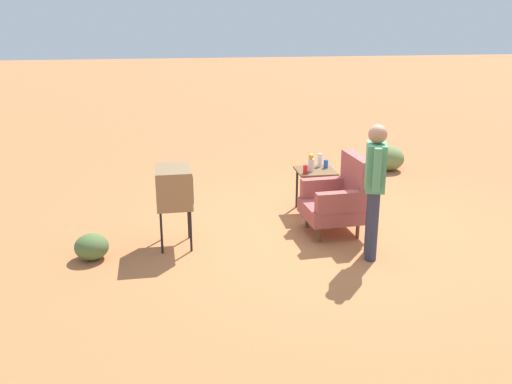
{
  "coord_description": "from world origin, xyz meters",
  "views": [
    {
      "loc": [
        6.82,
        -2.18,
        2.88
      ],
      "look_at": [
        -0.03,
        -1.11,
        0.65
      ],
      "focal_mm": 39.61,
      "sensor_mm": 36.0,
      "label": 1
    }
  ],
  "objects_px": {
    "person_standing": "(374,183)",
    "soda_can_red": "(305,169)",
    "bottle_short_clear": "(320,160)",
    "soda_can_blue": "(326,164)",
    "side_table": "(315,176)",
    "tv_on_stand": "(174,187)",
    "flower_vase": "(311,161)",
    "armchair": "(340,197)"
  },
  "relations": [
    {
      "from": "bottle_short_clear",
      "to": "flower_vase",
      "type": "distance_m",
      "value": 0.3
    },
    {
      "from": "soda_can_red",
      "to": "soda_can_blue",
      "type": "relative_size",
      "value": 1.0
    },
    {
      "from": "bottle_short_clear",
      "to": "soda_can_blue",
      "type": "xyz_separation_m",
      "value": [
        0.1,
        0.07,
        -0.04
      ]
    },
    {
      "from": "side_table",
      "to": "soda_can_blue",
      "type": "bearing_deg",
      "value": 116.65
    },
    {
      "from": "soda_can_red",
      "to": "soda_can_blue",
      "type": "bearing_deg",
      "value": 123.32
    },
    {
      "from": "tv_on_stand",
      "to": "flower_vase",
      "type": "xyz_separation_m",
      "value": [
        -0.95,
        2.0,
        0.01
      ]
    },
    {
      "from": "soda_can_red",
      "to": "flower_vase",
      "type": "bearing_deg",
      "value": 134.69
    },
    {
      "from": "bottle_short_clear",
      "to": "flower_vase",
      "type": "xyz_separation_m",
      "value": [
        0.23,
        -0.19,
        0.05
      ]
    },
    {
      "from": "armchair",
      "to": "bottle_short_clear",
      "type": "bearing_deg",
      "value": -179.59
    },
    {
      "from": "tv_on_stand",
      "to": "side_table",
      "type": "bearing_deg",
      "value": 115.5
    },
    {
      "from": "flower_vase",
      "to": "bottle_short_clear",
      "type": "bearing_deg",
      "value": 140.7
    },
    {
      "from": "armchair",
      "to": "soda_can_blue",
      "type": "height_order",
      "value": "armchair"
    },
    {
      "from": "armchair",
      "to": "person_standing",
      "type": "xyz_separation_m",
      "value": [
        0.84,
        0.15,
        0.44
      ]
    },
    {
      "from": "armchair",
      "to": "side_table",
      "type": "xyz_separation_m",
      "value": [
        -0.87,
        -0.11,
        0.05
      ]
    },
    {
      "from": "flower_vase",
      "to": "person_standing",
      "type": "bearing_deg",
      "value": 11.74
    },
    {
      "from": "soda_can_blue",
      "to": "flower_vase",
      "type": "height_order",
      "value": "flower_vase"
    },
    {
      "from": "armchair",
      "to": "soda_can_red",
      "type": "relative_size",
      "value": 8.69
    },
    {
      "from": "bottle_short_clear",
      "to": "soda_can_blue",
      "type": "distance_m",
      "value": 0.13
    },
    {
      "from": "side_table",
      "to": "soda_can_red",
      "type": "bearing_deg",
      "value": -51.39
    },
    {
      "from": "soda_can_red",
      "to": "flower_vase",
      "type": "relative_size",
      "value": 0.46
    },
    {
      "from": "tv_on_stand",
      "to": "person_standing",
      "type": "height_order",
      "value": "person_standing"
    },
    {
      "from": "side_table",
      "to": "bottle_short_clear",
      "type": "height_order",
      "value": "bottle_short_clear"
    },
    {
      "from": "person_standing",
      "to": "soda_can_red",
      "type": "height_order",
      "value": "person_standing"
    },
    {
      "from": "side_table",
      "to": "tv_on_stand",
      "type": "distance_m",
      "value": 2.32
    },
    {
      "from": "soda_can_red",
      "to": "person_standing",
      "type": "bearing_deg",
      "value": 16.47
    },
    {
      "from": "armchair",
      "to": "soda_can_blue",
      "type": "relative_size",
      "value": 8.69
    },
    {
      "from": "side_table",
      "to": "soda_can_red",
      "type": "xyz_separation_m",
      "value": [
        0.16,
        -0.2,
        0.16
      ]
    },
    {
      "from": "tv_on_stand",
      "to": "soda_can_red",
      "type": "relative_size",
      "value": 8.44
    },
    {
      "from": "tv_on_stand",
      "to": "flower_vase",
      "type": "bearing_deg",
      "value": 115.37
    },
    {
      "from": "side_table",
      "to": "soda_can_blue",
      "type": "relative_size",
      "value": 5.27
    },
    {
      "from": "person_standing",
      "to": "soda_can_red",
      "type": "bearing_deg",
      "value": -163.53
    },
    {
      "from": "person_standing",
      "to": "bottle_short_clear",
      "type": "height_order",
      "value": "person_standing"
    },
    {
      "from": "soda_can_red",
      "to": "soda_can_blue",
      "type": "height_order",
      "value": "same"
    },
    {
      "from": "side_table",
      "to": "bottle_short_clear",
      "type": "xyz_separation_m",
      "value": [
        -0.19,
        0.11,
        0.2
      ]
    },
    {
      "from": "flower_vase",
      "to": "soda_can_blue",
      "type": "bearing_deg",
      "value": 117.22
    },
    {
      "from": "bottle_short_clear",
      "to": "soda_can_blue",
      "type": "height_order",
      "value": "bottle_short_clear"
    },
    {
      "from": "armchair",
      "to": "tv_on_stand",
      "type": "relative_size",
      "value": 1.03
    },
    {
      "from": "side_table",
      "to": "flower_vase",
      "type": "bearing_deg",
      "value": -61.58
    },
    {
      "from": "bottle_short_clear",
      "to": "soda_can_blue",
      "type": "bearing_deg",
      "value": 35.76
    },
    {
      "from": "soda_can_red",
      "to": "bottle_short_clear",
      "type": "height_order",
      "value": "bottle_short_clear"
    },
    {
      "from": "bottle_short_clear",
      "to": "side_table",
      "type": "bearing_deg",
      "value": -29.71
    },
    {
      "from": "soda_can_red",
      "to": "bottle_short_clear",
      "type": "relative_size",
      "value": 0.61
    }
  ]
}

